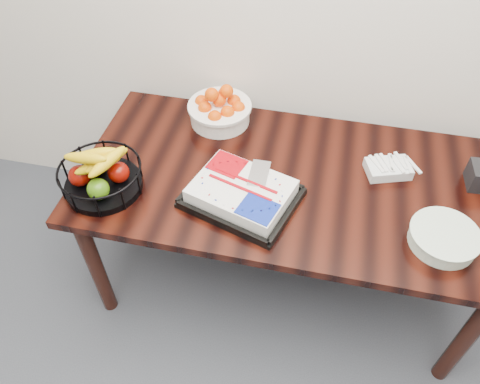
% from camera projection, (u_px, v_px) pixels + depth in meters
% --- Properties ---
extents(table, '(1.80, 0.90, 0.75)m').
position_uv_depth(table, '(288.00, 192.00, 2.06)').
color(table, black).
rests_on(table, ground).
extents(cake_tray, '(0.51, 0.45, 0.09)m').
position_uv_depth(cake_tray, '(242.00, 193.00, 1.88)').
color(cake_tray, black).
rests_on(cake_tray, table).
extents(tangerine_bowl, '(0.30, 0.30, 0.19)m').
position_uv_depth(tangerine_bowl, '(220.00, 107.00, 2.20)').
color(tangerine_bowl, white).
rests_on(tangerine_bowl, table).
extents(fruit_basket, '(0.34, 0.34, 0.18)m').
position_uv_depth(fruit_basket, '(101.00, 175.00, 1.91)').
color(fruit_basket, black).
rests_on(fruit_basket, table).
extents(plate_stack, '(0.26, 0.26, 0.06)m').
position_uv_depth(plate_stack, '(443.00, 238.00, 1.74)').
color(plate_stack, white).
rests_on(plate_stack, table).
extents(fork_bag, '(0.21, 0.17, 0.05)m').
position_uv_depth(fork_bag, '(388.00, 168.00, 2.00)').
color(fork_bag, silver).
rests_on(fork_bag, table).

